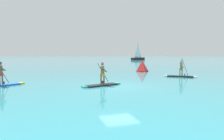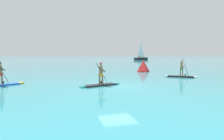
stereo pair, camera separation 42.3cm
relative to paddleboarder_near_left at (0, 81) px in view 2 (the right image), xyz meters
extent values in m
plane|color=teal|center=(8.22, -2.44, -0.37)|extent=(440.00, 440.00, 0.00)
cube|color=yellow|center=(1.28, 0.89, -0.31)|extent=(0.53, 0.54, 0.11)
cylinder|color=brown|center=(0.12, 0.07, 0.16)|extent=(0.11, 0.11, 0.84)
cube|color=red|center=(0.04, 0.02, 0.49)|extent=(0.34, 0.33, 0.22)
cylinder|color=brown|center=(0.04, 0.02, 0.86)|extent=(0.26, 0.26, 0.56)
sphere|color=brown|center=(0.04, 0.02, 1.28)|extent=(0.21, 0.21, 0.21)
cylinder|color=black|center=(0.04, 0.02, 1.37)|extent=(0.18, 0.18, 0.06)
cylinder|color=brown|center=(-0.01, 0.17, 0.93)|extent=(0.45, 0.39, 0.43)
cylinder|color=brown|center=(0.17, -0.08, 0.93)|extent=(0.45, 0.39, 0.43)
cylinder|color=black|center=(0.10, 0.54, 0.53)|extent=(0.69, 0.52, 1.58)
cube|color=black|center=(0.10, 0.54, -0.24)|extent=(0.18, 0.21, 0.32)
cube|color=black|center=(7.04, -1.93, -0.31)|extent=(2.62, 1.51, 0.11)
cube|color=teal|center=(8.39, -1.45, -0.31)|extent=(0.46, 0.57, 0.11)
cube|color=teal|center=(5.70, -2.40, -0.31)|extent=(0.44, 0.51, 0.11)
cylinder|color=brown|center=(7.24, -1.86, 0.13)|extent=(0.11, 0.11, 0.78)
cylinder|color=brown|center=(7.00, -1.94, 0.13)|extent=(0.11, 0.11, 0.78)
cube|color=orange|center=(7.12, -1.90, 0.43)|extent=(0.32, 0.29, 0.22)
cylinder|color=brown|center=(7.12, -1.90, 0.81)|extent=(0.26, 0.26, 0.57)
sphere|color=brown|center=(7.12, -1.90, 1.23)|extent=(0.21, 0.21, 0.21)
cylinder|color=red|center=(7.12, -1.90, 1.32)|extent=(0.18, 0.18, 0.06)
cylinder|color=brown|center=(7.12, -1.74, 0.84)|extent=(0.48, 0.25, 0.47)
cylinder|color=brown|center=(7.22, -2.03, 0.84)|extent=(0.48, 0.25, 0.47)
cylinder|color=black|center=(7.30, -1.35, 0.55)|extent=(0.96, 0.38, 1.53)
cube|color=black|center=(7.30, -1.35, -0.24)|extent=(0.14, 0.22, 0.32)
cube|color=black|center=(16.05, 1.31, -0.30)|extent=(2.38, 2.07, 0.12)
cube|color=white|center=(17.15, 0.45, -0.30)|extent=(0.54, 0.57, 0.12)
cube|color=white|center=(14.95, 2.18, -0.30)|extent=(0.50, 0.51, 0.12)
cylinder|color=#997051|center=(16.19, 1.21, 0.15)|extent=(0.11, 0.11, 0.78)
cylinder|color=#997051|center=(16.02, 1.34, 0.15)|extent=(0.11, 0.11, 0.78)
cube|color=#338C4C|center=(16.10, 1.27, 0.44)|extent=(0.34, 0.33, 0.22)
cylinder|color=#997051|center=(16.10, 1.27, 0.82)|extent=(0.26, 0.26, 0.58)
sphere|color=#997051|center=(16.10, 1.27, 1.25)|extent=(0.21, 0.21, 0.21)
cylinder|color=#997051|center=(16.24, 1.36, 0.82)|extent=(0.35, 0.30, 0.55)
cylinder|color=#997051|center=(16.05, 1.12, 0.82)|extent=(0.35, 0.30, 0.55)
cylinder|color=black|center=(16.65, 1.40, 0.62)|extent=(0.53, 0.44, 1.82)
cube|color=black|center=(16.65, 1.40, -0.22)|extent=(0.19, 0.21, 0.32)
pyramid|color=red|center=(15.19, 8.31, 0.37)|extent=(1.33, 1.33, 1.47)
torus|color=maroon|center=(15.19, 8.31, -0.31)|extent=(1.52, 1.52, 0.12)
cube|color=black|center=(34.89, 53.40, 0.06)|extent=(5.95, 3.60, 0.84)
cylinder|color=#B2B2B7|center=(34.89, 53.40, 3.70)|extent=(0.12, 0.12, 6.46)
pyramid|color=white|center=(34.89, 53.40, 3.18)|extent=(2.46, 1.12, 5.21)
cube|color=silver|center=(34.89, 53.40, 0.73)|extent=(2.33, 1.73, 0.50)
camera|label=1|loc=(3.19, -16.87, 2.02)|focal=33.96mm
camera|label=2|loc=(3.59, -16.99, 2.02)|focal=33.96mm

